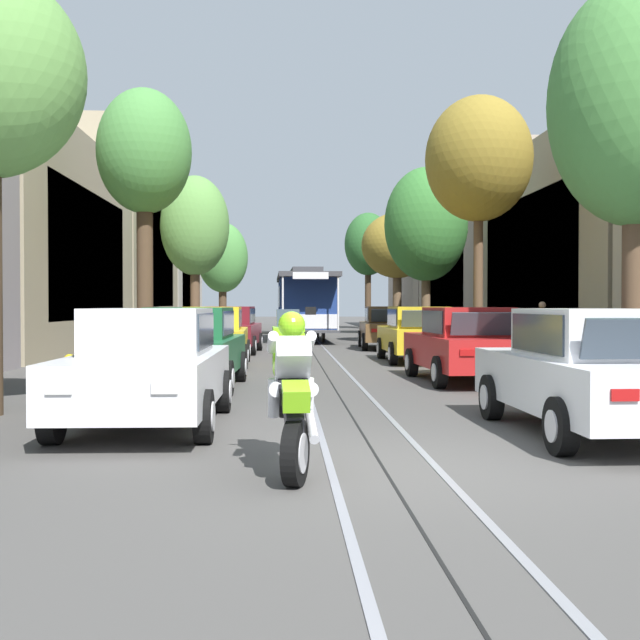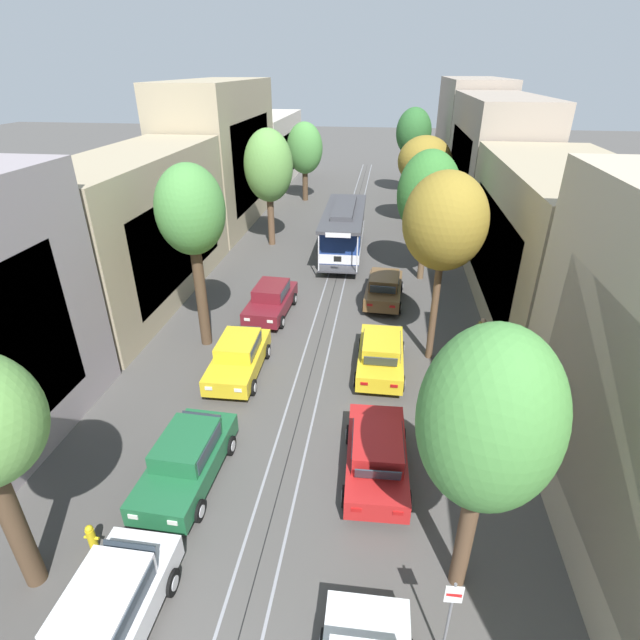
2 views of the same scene
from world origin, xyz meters
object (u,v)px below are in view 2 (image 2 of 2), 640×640
parked_car_white_near_left (104,619)px  street_tree_kerb_left_second (191,213)px  street_tree_kerb_right_fourth (425,162)px  parked_car_maroon_fourth_left (271,300)px  street_sign_post (450,613)px  street_tree_kerb_left_fourth (305,149)px  street_tree_kerb_right_mid (429,194)px  pedestrian_on_left_pavement (481,334)px  parked_car_green_second_left (187,459)px  parked_car_brown_fourth_right (384,288)px  cable_car_trolley (344,230)px  parked_car_red_second_right (377,454)px  parked_car_yellow_mid_left (239,357)px  street_tree_kerb_left_mid (269,167)px  street_tree_kerb_right_near (489,422)px  street_tree_kerb_right_far (414,133)px  street_tree_kerb_right_second (445,222)px  parked_car_yellow_mid_right (381,354)px  fire_hydrant (91,537)px

parked_car_white_near_left → street_tree_kerb_left_second: bearing=100.2°
street_tree_kerb_right_fourth → parked_car_maroon_fourth_left: bearing=-116.0°
street_sign_post → street_tree_kerb_left_fourth: bearing=103.5°
street_tree_kerb_right_mid → pedestrian_on_left_pavement: (2.17, -8.35, -4.01)m
parked_car_maroon_fourth_left → street_tree_kerb_left_fourth: (-2.10, 23.61, 3.82)m
parked_car_green_second_left → pedestrian_on_left_pavement: size_ratio=2.54×
parked_car_brown_fourth_right → street_tree_kerb_right_mid: size_ratio=0.60×
cable_car_trolley → parked_car_red_second_right: bearing=-81.8°
parked_car_yellow_mid_left → street_tree_kerb_left_mid: 17.01m
street_tree_kerb_right_near → street_tree_kerb_right_far: (-0.18, 40.47, 0.76)m
parked_car_yellow_mid_left → parked_car_red_second_right: 7.56m
street_tree_kerb_right_second → street_tree_kerb_right_mid: 9.04m
pedestrian_on_left_pavement → parked_car_maroon_fourth_left: bearing=165.8°
cable_car_trolley → street_sign_post: (4.45, -24.99, -0.10)m
street_tree_kerb_right_mid → parked_car_yellow_mid_left: bearing=-124.8°
street_tree_kerb_left_mid → cable_car_trolley: size_ratio=0.85×
street_tree_kerb_right_mid → street_tree_kerb_right_fourth: bearing=88.0°
parked_car_red_second_right → parked_car_yellow_mid_right: 5.86m
parked_car_white_near_left → street_tree_kerb_left_mid: 27.39m
street_tree_kerb_left_second → street_tree_kerb_left_fourth: street_tree_kerb_left_second is taller
street_tree_kerb_left_second → parked_car_yellow_mid_left: bearing=-45.1°
parked_car_brown_fourth_right → street_tree_kerb_left_fourth: bearing=110.0°
parked_car_green_second_left → street_tree_kerb_right_second: bearing=46.6°
cable_car_trolley → street_tree_kerb_right_fourth: bearing=53.5°
parked_car_green_second_left → street_tree_kerb_right_mid: (7.80, 17.18, 4.20)m
parked_car_yellow_mid_left → parked_car_red_second_right: (5.78, -4.88, 0.00)m
parked_car_yellow_mid_right → parked_car_brown_fourth_right: 6.77m
street_tree_kerb_left_fourth → parked_car_yellow_mid_left: bearing=-86.1°
parked_car_green_second_left → street_sign_post: street_sign_post is taller
parked_car_maroon_fourth_left → street_tree_kerb_left_fourth: bearing=95.1°
parked_car_white_near_left → pedestrian_on_left_pavement: bearing=54.0°
parked_car_brown_fourth_right → cable_car_trolley: size_ratio=0.48×
parked_car_yellow_mid_left → street_tree_kerb_left_second: street_tree_kerb_left_second is taller
street_tree_kerb_left_mid → street_tree_kerb_right_mid: (10.18, -4.90, -0.36)m
parked_car_white_near_left → street_tree_kerb_right_second: bearing=59.3°
street_tree_kerb_left_mid → street_tree_kerb_left_fourth: street_tree_kerb_left_mid is taller
parked_car_yellow_mid_right → street_tree_kerb_right_fourth: (2.50, 21.18, 4.11)m
parked_car_white_near_left → parked_car_yellow_mid_left: (-0.12, 10.68, 0.00)m
parked_car_brown_fourth_right → street_tree_kerb_right_second: size_ratio=0.55×
street_tree_kerb_left_mid → street_tree_kerb_right_near: size_ratio=1.09×
parked_car_green_second_left → street_sign_post: size_ratio=1.77×
parked_car_brown_fourth_right → street_tree_kerb_right_far: street_tree_kerb_right_far is taller
parked_car_white_near_left → street_tree_kerb_right_mid: size_ratio=0.59×
parked_car_red_second_right → street_tree_kerb_left_second: street_tree_kerb_left_second is taller
street_tree_kerb_right_mid → street_tree_kerb_right_second: bearing=-90.2°
street_tree_kerb_left_mid → street_sign_post: street_tree_kerb_left_mid is taller
parked_car_yellow_mid_right → cable_car_trolley: cable_car_trolley is taller
parked_car_red_second_right → street_tree_kerb_left_mid: 23.05m
street_tree_kerb_right_mid → fire_hydrant: (-9.40, -19.86, -4.57)m
street_tree_kerb_right_second → cable_car_trolley: bearing=111.4°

